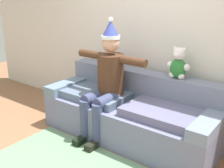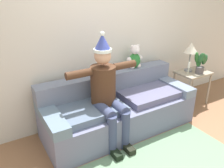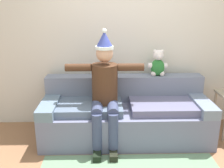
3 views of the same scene
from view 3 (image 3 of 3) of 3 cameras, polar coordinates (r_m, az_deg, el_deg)
name	(u,v)px [view 3 (image 3 of 3)]	position (r m, az deg, el deg)	size (l,w,h in m)	color
back_wall	(124,36)	(3.84, 2.64, 10.56)	(7.00, 0.10, 2.70)	silver
couch	(125,115)	(3.62, 3.00, -6.81)	(2.27, 0.87, 0.82)	slate
person_seated	(105,88)	(3.29, -1.62, -0.95)	(1.02, 0.77, 1.52)	#492C1C
teddy_bear	(158,64)	(3.73, 10.19, 4.41)	(0.29, 0.17, 0.38)	#297633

